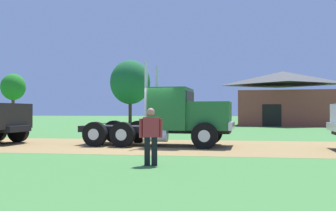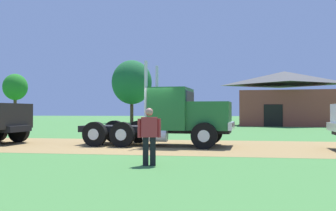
# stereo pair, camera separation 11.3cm
# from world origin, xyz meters

# --- Properties ---
(ground_plane) EXTENTS (200.00, 200.00, 0.00)m
(ground_plane) POSITION_xyz_m (0.00, 0.00, 0.00)
(ground_plane) COLOR #447F3B
(dirt_track) EXTENTS (120.00, 6.89, 0.01)m
(dirt_track) POSITION_xyz_m (0.00, 0.00, 0.00)
(dirt_track) COLOR #987948
(dirt_track) RESTS_ON ground_plane
(truck_foreground_white) EXTENTS (6.97, 3.04, 3.68)m
(truck_foreground_white) POSITION_xyz_m (1.21, 0.19, 1.24)
(truck_foreground_white) COLOR black
(truck_foreground_white) RESTS_ON ground_plane
(visitor_standing_near) EXTENTS (0.64, 0.35, 1.62)m
(visitor_standing_near) POSITION_xyz_m (1.27, -5.71, 0.88)
(visitor_standing_near) COLOR #B22D33
(visitor_standing_near) RESTS_ON ground_plane
(shed_building) EXTENTS (10.35, 8.41, 5.83)m
(shed_building) POSITION_xyz_m (9.76, 25.00, 2.82)
(shed_building) COLOR brown
(shed_building) RESTS_ON ground_plane
(tree_left) EXTENTS (3.46, 3.46, 6.93)m
(tree_left) POSITION_xyz_m (-26.56, 33.00, 4.98)
(tree_left) COLOR #513823
(tree_left) RESTS_ON ground_plane
(tree_mid) EXTENTS (5.29, 5.29, 8.27)m
(tree_mid) POSITION_xyz_m (-8.77, 31.21, 5.35)
(tree_mid) COLOR #513823
(tree_mid) RESTS_ON ground_plane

